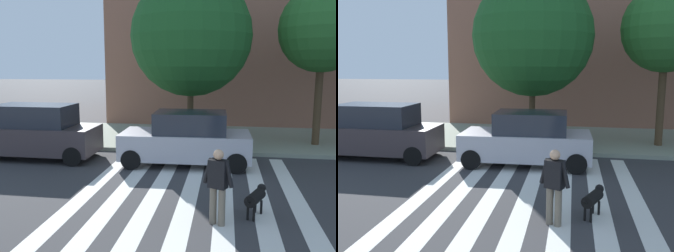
% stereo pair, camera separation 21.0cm
% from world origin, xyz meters
% --- Properties ---
extents(ground_plane, '(160.00, 160.00, 0.00)m').
position_xyz_m(ground_plane, '(0.00, 6.43, 0.00)').
color(ground_plane, '#353538').
extents(sidewalk_far, '(80.00, 6.00, 0.15)m').
position_xyz_m(sidewalk_far, '(0.00, 15.86, 0.07)').
color(sidewalk_far, gray).
rests_on(sidewalk_far, ground_plane).
extents(crosswalk_stripes, '(5.85, 12.26, 0.01)m').
position_xyz_m(crosswalk_stripes, '(0.13, 6.43, 0.00)').
color(crosswalk_stripes, silver).
rests_on(crosswalk_stripes, ground_plane).
extents(parked_car_near_curb, '(4.89, 1.91, 1.97)m').
position_xyz_m(parked_car_near_curb, '(-5.95, 11.42, 0.95)').
color(parked_car_near_curb, '#3C3336').
rests_on(parked_car_near_curb, ground_plane).
extents(parked_car_behind_first, '(4.37, 2.09, 1.82)m').
position_xyz_m(parked_car_behind_first, '(-0.28, 11.42, 0.88)').
color(parked_car_behind_first, '#B4B2BB').
rests_on(parked_car_behind_first, ground_plane).
extents(street_tree_nearest, '(4.88, 4.88, 6.83)m').
position_xyz_m(street_tree_nearest, '(-0.44, 14.31, 4.53)').
color(street_tree_nearest, '#4C3823').
rests_on(street_tree_nearest, sidewalk_far).
extents(street_tree_middle, '(3.42, 3.42, 6.34)m').
position_xyz_m(street_tree_middle, '(4.68, 14.76, 4.76)').
color(street_tree_middle, '#4C3823').
rests_on(street_tree_middle, sidewalk_far).
extents(pedestrian_dog_walker, '(0.68, 0.37, 1.64)m').
position_xyz_m(pedestrian_dog_walker, '(0.89, 6.72, 0.93)').
color(pedestrian_dog_walker, '#6B6051').
rests_on(pedestrian_dog_walker, ground_plane).
extents(dog_on_leash, '(0.56, 1.03, 0.65)m').
position_xyz_m(dog_on_leash, '(1.73, 7.31, 0.44)').
color(dog_on_leash, black).
rests_on(dog_on_leash, ground_plane).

